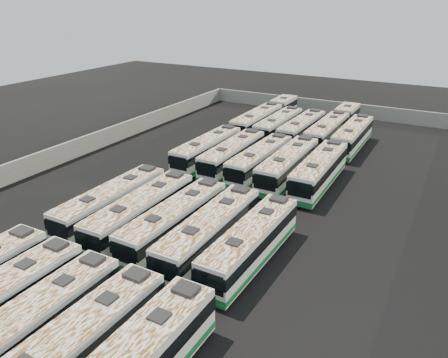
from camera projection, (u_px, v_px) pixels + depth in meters
ground at (235, 202)px, 40.83m from camera, size 140.00×140.00×0.00m
perimeter_wall at (235, 192)px, 40.41m from camera, size 45.20×73.20×2.20m
bus_front_center at (31, 328)px, 23.09m from camera, size 2.57×11.58×3.25m
bus_front_right at (73, 351)px, 21.54m from camera, size 2.72×11.85×3.33m
bus_midfront_far_left at (112, 203)px, 36.84m from camera, size 2.51×11.72×3.30m
bus_midfront_left at (141, 212)px, 35.25m from camera, size 2.71×11.88×3.33m
bus_midfront_center at (175, 221)px, 33.87m from camera, size 2.65×11.71×3.29m
bus_midfront_right at (210, 232)px, 32.26m from camera, size 2.61×11.92×3.35m
bus_midfront_far_right at (251, 243)px, 30.95m from camera, size 2.60×11.58×3.25m
bus_midback_far_left at (207, 150)px, 49.52m from camera, size 2.57×11.66×3.28m
bus_midback_left at (233, 155)px, 47.93m from camera, size 2.59×11.66×3.28m
bus_midback_center at (260, 160)px, 46.37m from camera, size 2.69×11.61×3.26m
bus_midback_right at (288, 165)px, 44.93m from camera, size 2.62×12.02×3.38m
bus_midback_far_right at (319, 171)px, 43.48m from camera, size 2.71×12.04×3.38m
bus_back_far_left at (266, 117)px, 62.75m from camera, size 2.70×18.68×3.38m
bus_back_left at (278, 126)px, 58.52m from camera, size 2.46×11.59×3.26m
bus_back_center at (302, 129)px, 57.07m from camera, size 2.70×11.67×3.28m
bus_back_right at (334, 126)px, 58.28m from camera, size 2.53×18.32×3.32m
bus_back_far_right at (352, 136)px, 54.16m from camera, size 2.53×11.74×3.30m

